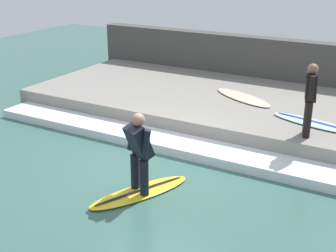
# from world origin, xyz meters

# --- Properties ---
(ground_plane) EXTENTS (28.00, 28.00, 0.00)m
(ground_plane) POSITION_xyz_m (0.00, 0.00, 0.00)
(ground_plane) COLOR #386056
(concrete_ledge) EXTENTS (4.40, 10.35, 0.49)m
(concrete_ledge) POSITION_xyz_m (3.78, 0.00, 0.24)
(concrete_ledge) COLOR gray
(concrete_ledge) RESTS_ON ground_plane
(back_wall) EXTENTS (0.50, 10.87, 1.65)m
(back_wall) POSITION_xyz_m (6.23, 0.00, 0.82)
(back_wall) COLOR #474442
(back_wall) RESTS_ON ground_plane
(wave_foam_crest) EXTENTS (0.86, 9.83, 0.20)m
(wave_foam_crest) POSITION_xyz_m (1.15, 0.00, 0.10)
(wave_foam_crest) COLOR silver
(wave_foam_crest) RESTS_ON ground_plane
(surfboard_riding) EXTENTS (2.05, 1.32, 0.07)m
(surfboard_riding) POSITION_xyz_m (-0.92, -0.33, 0.03)
(surfboard_riding) COLOR yellow
(surfboard_riding) RESTS_ON ground_plane
(surfer_riding) EXTENTS (0.54, 0.60, 1.45)m
(surfer_riding) POSITION_xyz_m (-0.92, -0.33, 0.87)
(surfer_riding) COLOR black
(surfer_riding) RESTS_ON surfboard_riding
(surfer_waiting_near) EXTENTS (0.49, 0.32, 1.50)m
(surfer_waiting_near) POSITION_xyz_m (2.11, -2.45, 1.33)
(surfer_waiting_near) COLOR black
(surfer_waiting_near) RESTS_ON concrete_ledge
(surfboard_waiting_near) EXTENTS (0.95, 2.02, 0.07)m
(surfboard_waiting_near) POSITION_xyz_m (2.83, -2.44, 0.52)
(surfboard_waiting_near) COLOR silver
(surfboard_waiting_near) RESTS_ON concrete_ledge
(surfboard_spare) EXTENTS (1.42, 1.98, 0.06)m
(surfboard_spare) POSITION_xyz_m (3.84, -0.41, 0.52)
(surfboard_spare) COLOR beige
(surfboard_spare) RESTS_ON concrete_ledge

